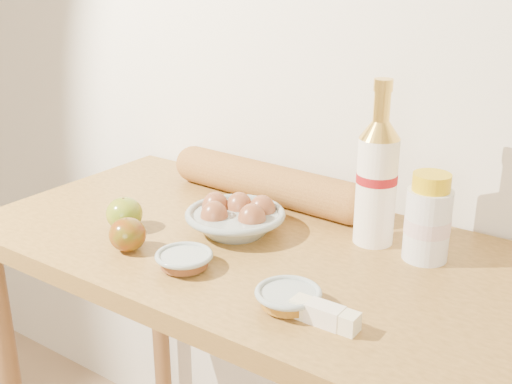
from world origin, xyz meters
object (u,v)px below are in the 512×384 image
cream_bottle (428,220)px  egg_bowl (236,218)px  bourbon_bottle (377,179)px  table (265,300)px  baguette (266,182)px

cream_bottle → egg_bowl: bearing=-150.5°
bourbon_bottle → egg_bowl: 0.29m
egg_bowl → table: bearing=-13.4°
table → cream_bottle: size_ratio=7.19×
bourbon_bottle → baguette: 0.32m
table → bourbon_bottle: (0.16, 0.14, 0.25)m
cream_bottle → baguette: size_ratio=0.31×
table → cream_bottle: cream_bottle is taller
egg_bowl → baguette: bearing=104.8°
table → bourbon_bottle: size_ratio=3.72×
cream_bottle → baguette: cream_bottle is taller
cream_bottle → baguette: (-0.41, 0.07, -0.03)m
bourbon_bottle → baguette: (-0.30, 0.06, -0.09)m
table → egg_bowl: size_ratio=4.44×
egg_bowl → baguette: size_ratio=0.50×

